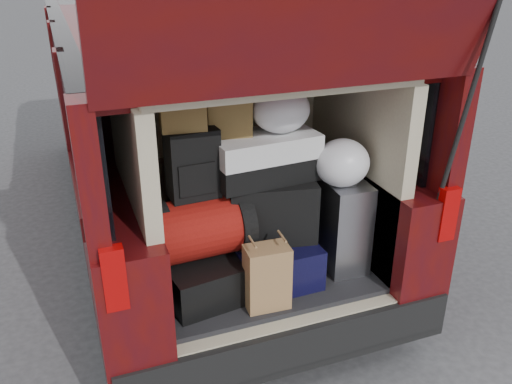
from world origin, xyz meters
TOP-DOWN VIEW (x-y plane):
  - ground at (0.00, 0.00)m, footprint 80.00×80.00m
  - minivan at (0.00, 1.86)m, footprint 1.90×5.35m
  - load_floor at (0.00, 0.28)m, footprint 1.24×1.05m
  - black_hardshell at (-0.39, 0.14)m, footprint 0.48×0.61m
  - navy_hardshell at (0.04, 0.14)m, footprint 0.47×0.57m
  - silver_roller at (0.48, 0.10)m, footprint 0.25×0.37m
  - kraft_bag at (-0.08, -0.14)m, footprint 0.24×0.16m
  - red_duffel at (-0.35, 0.13)m, footprint 0.53×0.36m
  - black_soft_case at (0.06, 0.15)m, footprint 0.53×0.38m
  - backpack at (-0.37, 0.17)m, footprint 0.27×0.17m
  - twotone_duffel at (0.03, 0.19)m, footprint 0.59×0.34m
  - grocery_sack_lower at (-0.41, 0.20)m, footprint 0.24×0.21m
  - grocery_sack_upper at (-0.15, 0.27)m, footprint 0.26×0.22m
  - plastic_bag_center at (0.12, 0.20)m, footprint 0.35×0.33m
  - plastic_bag_right at (0.43, 0.05)m, footprint 0.34×0.33m

SIDE VIEW (x-z plane):
  - ground at x=0.00m, z-range 0.00..0.00m
  - load_floor at x=0.00m, z-range 0.00..0.55m
  - black_hardshell at x=-0.39m, z-range 0.55..0.77m
  - navy_hardshell at x=0.04m, z-range 0.55..0.79m
  - kraft_bag at x=-0.08m, z-range 0.55..0.91m
  - silver_roller at x=0.48m, z-range 0.55..1.09m
  - minivan at x=0.00m, z-range -0.47..2.29m
  - red_duffel at x=-0.35m, z-range 0.77..1.11m
  - black_soft_case at x=0.06m, z-range 0.79..1.14m
  - plastic_bag_right at x=0.43m, z-range 1.09..1.36m
  - twotone_duffel at x=0.03m, z-range 1.14..1.39m
  - backpack at x=-0.37m, z-range 1.11..1.48m
  - grocery_sack_upper at x=-0.15m, z-range 1.39..1.62m
  - plastic_bag_center at x=0.12m, z-range 1.39..1.65m
  - grocery_sack_lower at x=-0.41m, z-range 1.48..1.68m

